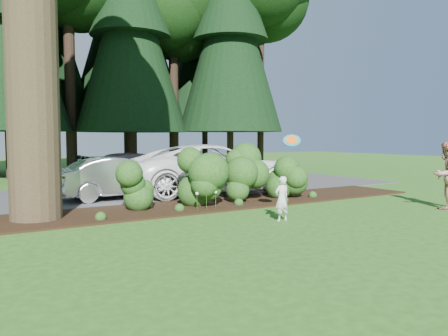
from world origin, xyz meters
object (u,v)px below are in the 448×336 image
frisbee (292,140)px  car_dark_suv (139,170)px  car_silver_wagon (121,178)px  adult (446,175)px  child (282,199)px  car_white_suv (214,169)px

frisbee → car_dark_suv: bearing=95.7°
car_silver_wagon → adult: adult is taller
car_dark_suv → frisbee: size_ratio=9.69×
child → car_silver_wagon: bearing=-71.0°
child → frisbee: (0.35, 0.06, 1.44)m
frisbee → adult: bearing=-12.6°
adult → frisbee: 5.12m
child → adult: (5.24, -1.04, 0.42)m
car_dark_suv → child: size_ratio=4.39×
car_dark_suv → frisbee: (0.84, -8.49, 1.26)m
car_silver_wagon → child: car_silver_wagon is taller
car_silver_wagon → car_white_suv: 3.45m
car_white_suv → child: bearing=174.7°
car_silver_wagon → car_white_suv: (3.42, -0.41, 0.20)m
car_dark_suv → child: 8.56m
car_silver_wagon → car_dark_suv: size_ratio=0.86×
car_white_suv → car_dark_suv: 3.53m
car_dark_suv → adult: (5.74, -9.58, 0.24)m
car_white_suv → frisbee: bearing=178.1°
car_silver_wagon → car_dark_suv: (1.67, 2.65, 0.02)m
car_white_suv → adult: 7.64m
car_white_suv → child: car_white_suv is taller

